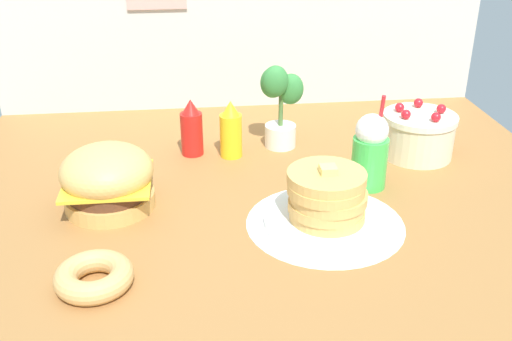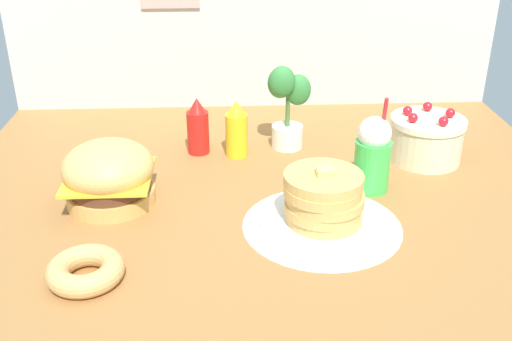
% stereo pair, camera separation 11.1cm
% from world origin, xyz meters
% --- Properties ---
extents(ground_plane, '(2.21, 2.03, 0.02)m').
position_xyz_m(ground_plane, '(0.00, 0.00, -0.01)').
color(ground_plane, '#9E6B38').
extents(back_wall, '(2.21, 0.04, 0.83)m').
position_xyz_m(back_wall, '(-0.00, 1.01, 0.42)').
color(back_wall, beige).
rests_on(back_wall, ground_plane).
extents(doily_mat, '(0.49, 0.49, 0.00)m').
position_xyz_m(doily_mat, '(0.15, -0.11, 0.00)').
color(doily_mat, white).
rests_on(doily_mat, ground_plane).
extents(burger, '(0.30, 0.30, 0.22)m').
position_xyz_m(burger, '(-0.52, 0.08, 0.10)').
color(burger, '#DBA859').
rests_on(burger, ground_plane).
extents(pancake_stack, '(0.38, 0.38, 0.20)m').
position_xyz_m(pancake_stack, '(0.16, -0.11, 0.08)').
color(pancake_stack, white).
rests_on(pancake_stack, doily_mat).
extents(layer_cake, '(0.28, 0.28, 0.20)m').
position_xyz_m(layer_cake, '(0.62, 0.36, 0.09)').
color(layer_cake, beige).
rests_on(layer_cake, ground_plane).
extents(ketchup_bottle, '(0.09, 0.09, 0.22)m').
position_xyz_m(ketchup_bottle, '(-0.25, 0.47, 0.10)').
color(ketchup_bottle, red).
rests_on(ketchup_bottle, ground_plane).
extents(mustard_bottle, '(0.09, 0.09, 0.22)m').
position_xyz_m(mustard_bottle, '(-0.10, 0.44, 0.10)').
color(mustard_bottle, yellow).
rests_on(mustard_bottle, ground_plane).
extents(cream_soda_cup, '(0.12, 0.12, 0.34)m').
position_xyz_m(cream_soda_cup, '(0.36, 0.13, 0.13)').
color(cream_soda_cup, green).
rests_on(cream_soda_cup, ground_plane).
extents(donut_pink_glaze, '(0.21, 0.21, 0.06)m').
position_xyz_m(donut_pink_glaze, '(-0.52, -0.35, 0.03)').
color(donut_pink_glaze, tan).
rests_on(donut_pink_glaze, ground_plane).
extents(potted_plant, '(0.17, 0.12, 0.34)m').
position_xyz_m(potted_plant, '(0.10, 0.51, 0.18)').
color(potted_plant, white).
rests_on(potted_plant, ground_plane).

